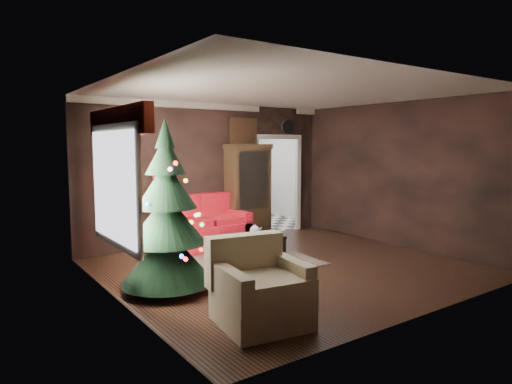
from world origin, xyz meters
TOP-DOWN VIEW (x-y plane):
  - floor at (0.00, 0.00)m, footprint 5.50×5.50m
  - ceiling at (0.00, 0.00)m, footprint 5.50×5.50m
  - wall_back at (0.00, 2.50)m, footprint 5.50×0.00m
  - wall_front at (0.00, -2.50)m, footprint 5.50×0.00m
  - wall_left at (-2.75, 0.00)m, footprint 0.00×5.50m
  - wall_right at (2.75, 0.00)m, footprint 0.00×5.50m
  - doorway at (1.70, 2.50)m, footprint 1.10×0.10m
  - left_window at (-2.71, 0.20)m, footprint 0.05×1.60m
  - valance at (-2.63, 0.20)m, footprint 0.12×2.10m
  - kitchen_floor at (1.70, 4.00)m, footprint 3.00×3.00m
  - kitchen_window at (1.70, 5.45)m, footprint 0.70×0.06m
  - rug at (-0.31, 0.60)m, footprint 2.30×1.76m
  - loveseat at (-0.40, 2.05)m, footprint 1.70×0.90m
  - curio_cabinet at (0.75, 2.27)m, footprint 0.90×0.45m
  - floor_lamp at (-1.34, 1.99)m, footprint 0.31×0.31m
  - christmas_tree at (-2.07, 0.02)m, footprint 1.58×1.58m
  - armchair at (-1.70, -1.63)m, footprint 1.09×1.09m
  - coffee_table at (-0.23, 0.64)m, footprint 1.11×0.86m
  - teapot at (-0.25, 0.58)m, footprint 0.22×0.22m
  - cup_a at (-0.62, 0.49)m, footprint 0.07×0.07m
  - cup_b at (-0.59, 0.41)m, footprint 0.07×0.07m
  - book at (0.02, 0.50)m, footprint 0.17×0.04m
  - wall_clock at (1.95, 2.45)m, footprint 0.32×0.32m
  - painting at (0.75, 2.46)m, footprint 0.62×0.05m
  - kitchen_counter at (1.70, 5.20)m, footprint 1.80×0.60m
  - kitchen_table at (1.40, 3.70)m, footprint 0.70×0.70m

SIDE VIEW (x-z plane):
  - floor at x=0.00m, z-range 0.00..0.00m
  - kitchen_floor at x=1.70m, z-range 0.00..0.00m
  - rug at x=-0.31m, z-range 0.00..0.01m
  - coffee_table at x=-0.23m, z-range 0.01..0.45m
  - kitchen_table at x=1.40m, z-range 0.00..0.75m
  - kitchen_counter at x=1.70m, z-range 0.00..0.90m
  - armchair at x=-1.70m, z-range -0.03..0.95m
  - cup_a at x=-0.62m, z-range 0.45..0.50m
  - cup_b at x=-0.59m, z-range 0.45..0.51m
  - loveseat at x=-0.40m, z-range 0.00..1.00m
  - teapot at x=-0.25m, z-range 0.45..0.63m
  - book at x=0.02m, z-range 0.45..0.68m
  - floor_lamp at x=-1.34m, z-range 0.08..1.58m
  - curio_cabinet at x=0.75m, z-range 0.00..1.90m
  - christmas_tree at x=-2.07m, z-range -0.14..2.24m
  - doorway at x=1.70m, z-range 0.00..2.10m
  - wall_back at x=0.00m, z-range -1.35..4.15m
  - wall_front at x=0.00m, z-range -1.35..4.15m
  - wall_left at x=-2.75m, z-range -1.35..4.15m
  - wall_right at x=2.75m, z-range -1.35..4.15m
  - left_window at x=-2.71m, z-range 0.75..2.15m
  - kitchen_window at x=1.70m, z-range 1.35..2.05m
  - painting at x=0.75m, z-range 1.99..2.51m
  - valance at x=-2.63m, z-range 2.10..2.44m
  - wall_clock at x=1.95m, z-range 2.35..2.41m
  - ceiling at x=0.00m, z-range 2.80..2.80m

